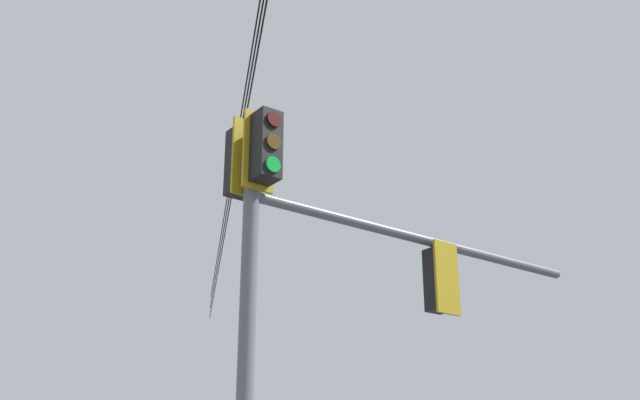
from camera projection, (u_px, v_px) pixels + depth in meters
signal_mast_assembly at (315, 272)px, 9.94m from camera, size 2.72×5.76×6.61m
overhead_wire_span at (248, 86)px, 11.78m from camera, size 29.93×2.79×1.19m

